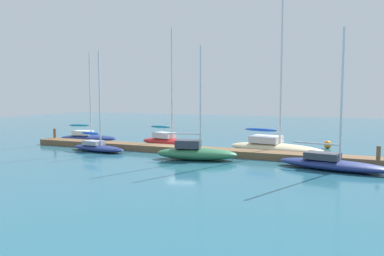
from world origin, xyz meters
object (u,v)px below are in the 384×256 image
sailboat_5 (332,163)px  mooring_buoy_red (277,143)px  mooring_buoy_orange (328,144)px  sailboat_2 (169,140)px  sailboat_0 (88,136)px  sailboat_4 (274,146)px  sailboat_3 (195,152)px  sailboat_1 (97,146)px

sailboat_5 → mooring_buoy_red: 11.82m
mooring_buoy_orange → sailboat_2: bearing=-161.4°
mooring_buoy_orange → sailboat_0: bearing=-169.3°
sailboat_0 → sailboat_5: bearing=-26.2°
sailboat_0 → sailboat_2: bearing=-14.0°
sailboat_2 → sailboat_5: bearing=-8.9°
sailboat_4 → sailboat_2: bearing=-171.5°
sailboat_5 → mooring_buoy_orange: sailboat_5 is taller
sailboat_2 → sailboat_5: size_ratio=1.22×
sailboat_3 → mooring_buoy_orange: bearing=37.1°
sailboat_5 → sailboat_3: bearing=-169.0°
sailboat_0 → sailboat_4: sailboat_4 is taller
sailboat_4 → sailboat_3: bearing=-121.6°
sailboat_0 → sailboat_3: size_ratio=1.09×
sailboat_4 → sailboat_5: (4.93, -5.53, -0.16)m
sailboat_2 → mooring_buoy_red: bearing=37.6°
sailboat_2 → sailboat_3: size_ratio=1.30×
sailboat_0 → mooring_buoy_red: sailboat_0 is taller
sailboat_3 → sailboat_0: bearing=145.6°
sailboat_3 → sailboat_1: bearing=164.0°
sailboat_4 → sailboat_0: bearing=-171.4°
sailboat_1 → sailboat_2: bearing=57.4°
sailboat_0 → sailboat_3: sailboat_0 is taller
sailboat_5 → mooring_buoy_red: size_ratio=17.53×
sailboat_0 → sailboat_1: 7.85m
sailboat_4 → sailboat_5: 7.41m
sailboat_0 → sailboat_4: 20.26m
mooring_buoy_red → mooring_buoy_orange: (4.71, 0.21, 0.09)m
sailboat_1 → sailboat_3: 9.73m
sailboat_0 → sailboat_1: bearing=-57.4°
sailboat_0 → sailboat_3: (15.28, -6.10, 0.09)m
sailboat_0 → sailboat_4: size_ratio=0.68×
sailboat_4 → mooring_buoy_red: 4.97m
sailboat_4 → sailboat_1: bearing=-151.1°
mooring_buoy_orange → mooring_buoy_red: bearing=-177.5°
sailboat_4 → mooring_buoy_orange: (4.10, 5.12, -0.28)m
sailboat_1 → sailboat_5: (19.61, -0.53, 0.00)m
sailboat_1 → sailboat_2: 6.90m
mooring_buoy_orange → sailboat_1: bearing=-151.7°
sailboat_2 → mooring_buoy_orange: bearing=30.6°
sailboat_2 → sailboat_3: (5.29, -5.86, -0.01)m
sailboat_1 → mooring_buoy_red: bearing=42.5°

